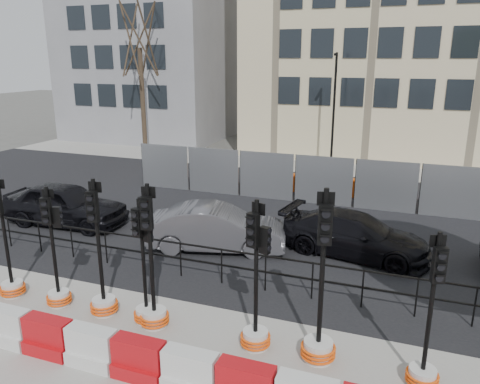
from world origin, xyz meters
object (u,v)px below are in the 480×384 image
at_px(traffic_signal_a, 10,273).
at_px(car_a, 66,204).
at_px(traffic_signal_d, 145,294).
at_px(traffic_signal_h, 425,357).
at_px(car_c, 355,235).

height_order(traffic_signal_a, car_a, traffic_signal_a).
distance_m(traffic_signal_a, car_a, 5.26).
xyz_separation_m(traffic_signal_a, car_a, (-2.27, 4.74, 0.12)).
distance_m(traffic_signal_a, traffic_signal_d, 3.80).
height_order(traffic_signal_a, traffic_signal_d, traffic_signal_a).
distance_m(traffic_signal_d, car_a, 7.63).
relative_size(traffic_signal_h, car_a, 0.66).
relative_size(traffic_signal_a, car_c, 0.66).
height_order(traffic_signal_d, traffic_signal_h, traffic_signal_h).
bearing_deg(car_a, traffic_signal_a, -157.16).
bearing_deg(car_a, car_c, -88.07).
bearing_deg(car_c, traffic_signal_d, 154.40).
height_order(traffic_signal_d, car_c, traffic_signal_d).
height_order(traffic_signal_h, car_c, traffic_signal_h).
xyz_separation_m(traffic_signal_d, traffic_signal_h, (5.82, -0.13, -0.09)).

